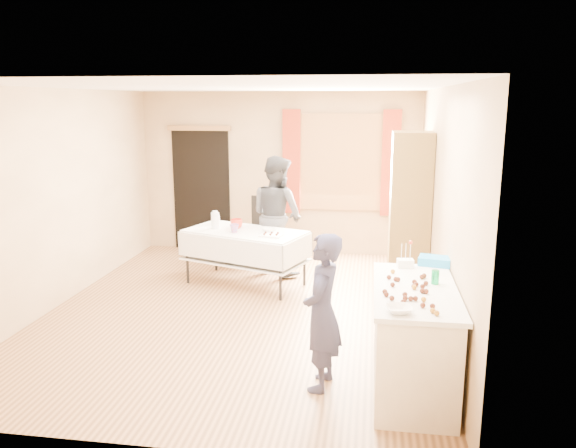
% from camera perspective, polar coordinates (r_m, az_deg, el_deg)
% --- Properties ---
extents(floor, '(4.50, 5.50, 0.02)m').
position_cam_1_polar(floor, '(6.82, -4.77, -8.80)').
color(floor, '#9E7047').
rests_on(floor, ground).
extents(ceiling, '(4.50, 5.50, 0.02)m').
position_cam_1_polar(ceiling, '(6.36, -5.20, 13.79)').
color(ceiling, white).
rests_on(ceiling, floor).
extents(wall_back, '(4.50, 0.02, 2.60)m').
position_cam_1_polar(wall_back, '(9.14, -0.94, 5.16)').
color(wall_back, tan).
rests_on(wall_back, floor).
extents(wall_front, '(4.50, 0.02, 2.60)m').
position_cam_1_polar(wall_front, '(3.91, -14.45, -5.12)').
color(wall_front, tan).
rests_on(wall_front, floor).
extents(wall_left, '(0.02, 5.50, 2.60)m').
position_cam_1_polar(wall_left, '(7.32, -22.45, 2.42)').
color(wall_left, tan).
rests_on(wall_left, floor).
extents(wall_right, '(0.02, 5.50, 2.60)m').
position_cam_1_polar(wall_right, '(6.33, 15.34, 1.49)').
color(wall_right, tan).
rests_on(wall_right, floor).
extents(window_frame, '(1.32, 0.06, 1.52)m').
position_cam_1_polar(window_frame, '(8.97, 5.37, 6.26)').
color(window_frame, olive).
rests_on(window_frame, wall_back).
extents(window_pane, '(1.20, 0.02, 1.40)m').
position_cam_1_polar(window_pane, '(8.95, 5.36, 6.25)').
color(window_pane, white).
rests_on(window_pane, wall_back).
extents(curtain_left, '(0.28, 0.06, 1.65)m').
position_cam_1_polar(curtain_left, '(8.99, 0.35, 6.33)').
color(curtain_left, maroon).
rests_on(curtain_left, wall_back).
extents(curtain_right, '(0.28, 0.06, 1.65)m').
position_cam_1_polar(curtain_right, '(8.91, 10.39, 6.07)').
color(curtain_right, maroon).
rests_on(curtain_right, wall_back).
extents(doorway, '(0.95, 0.04, 2.00)m').
position_cam_1_polar(doorway, '(9.45, -8.77, 3.42)').
color(doorway, black).
rests_on(doorway, floor).
extents(door_lintel, '(1.05, 0.06, 0.08)m').
position_cam_1_polar(door_lintel, '(9.32, -9.04, 9.60)').
color(door_lintel, olive).
rests_on(door_lintel, wall_back).
extents(cabinet, '(0.50, 0.60, 2.08)m').
position_cam_1_polar(cabinet, '(7.37, 12.24, 1.06)').
color(cabinet, brown).
rests_on(cabinet, floor).
extents(counter, '(0.69, 1.46, 0.91)m').
position_cam_1_polar(counter, '(5.03, 12.58, -11.32)').
color(counter, '#EFE1C7').
rests_on(counter, floor).
extents(party_table, '(1.80, 1.32, 0.75)m').
position_cam_1_polar(party_table, '(7.61, -4.35, -2.92)').
color(party_table, black).
rests_on(party_table, floor).
extents(chair, '(0.47, 0.47, 1.02)m').
position_cam_1_polar(chair, '(8.62, -2.71, -2.02)').
color(chair, black).
rests_on(chair, floor).
extents(girl, '(0.58, 0.45, 1.38)m').
position_cam_1_polar(girl, '(4.85, 3.49, -8.94)').
color(girl, '#21213F').
rests_on(girl, floor).
extents(woman, '(1.46, 1.45, 1.70)m').
position_cam_1_polar(woman, '(8.02, -1.13, 0.90)').
color(woman, black).
rests_on(woman, floor).
extents(soda_can, '(0.08, 0.08, 0.12)m').
position_cam_1_polar(soda_can, '(4.99, 14.73, -5.24)').
color(soda_can, '#0E994A').
rests_on(soda_can, counter).
extents(mixing_bowl, '(0.28, 0.28, 0.05)m').
position_cam_1_polar(mixing_bowl, '(4.29, 11.19, -8.51)').
color(mixing_bowl, white).
rests_on(mixing_bowl, counter).
extents(foam_block, '(0.16, 0.12, 0.08)m').
position_cam_1_polar(foam_block, '(5.42, 11.83, -3.94)').
color(foam_block, white).
rests_on(foam_block, counter).
extents(blue_basket, '(0.33, 0.26, 0.08)m').
position_cam_1_polar(blue_basket, '(5.57, 14.70, -3.65)').
color(blue_basket, '#1D8BDC').
rests_on(blue_basket, counter).
extents(pitcher, '(0.15, 0.15, 0.22)m').
position_cam_1_polar(pitcher, '(7.69, -7.40, 0.35)').
color(pitcher, silver).
rests_on(pitcher, party_table).
extents(cup_red, '(0.27, 0.27, 0.13)m').
position_cam_1_polar(cup_red, '(7.67, -5.25, 0.03)').
color(cup_red, red).
rests_on(cup_red, party_table).
extents(cup_rainbow, '(0.14, 0.14, 0.11)m').
position_cam_1_polar(cup_rainbow, '(7.43, -5.48, -0.44)').
color(cup_rainbow, red).
rests_on(cup_rainbow, party_table).
extents(small_bowl, '(0.34, 0.34, 0.06)m').
position_cam_1_polar(small_bowl, '(7.43, -1.98, -0.61)').
color(small_bowl, white).
rests_on(small_bowl, party_table).
extents(pastry_tray, '(0.31, 0.25, 0.02)m').
position_cam_1_polar(pastry_tray, '(7.21, -1.73, -1.17)').
color(pastry_tray, white).
rests_on(pastry_tray, party_table).
extents(bottle, '(0.16, 0.16, 0.19)m').
position_cam_1_polar(bottle, '(8.00, -7.36, 0.70)').
color(bottle, white).
rests_on(bottle, party_table).
extents(cake_balls, '(0.41, 1.04, 0.04)m').
position_cam_1_polar(cake_balls, '(4.75, 12.45, -6.54)').
color(cake_balls, '#3F2314').
rests_on(cake_balls, counter).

